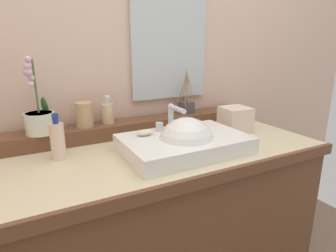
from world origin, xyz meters
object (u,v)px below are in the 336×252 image
(sink_basin, at_px, (185,144))
(soap_dispenser, at_px, (108,112))
(lotion_bottle, at_px, (58,140))
(tissue_box, at_px, (235,120))
(potted_plant, at_px, (39,118))
(tumbler_cup, at_px, (84,115))
(reed_diffuser, at_px, (186,106))
(soap_bar, at_px, (144,132))

(sink_basin, xyz_separation_m, soap_dispenser, (-0.21, 0.34, 0.09))
(sink_basin, bearing_deg, lotion_bottle, 160.31)
(tissue_box, bearing_deg, sink_basin, -161.19)
(potted_plant, distance_m, tumbler_cup, 0.18)
(lotion_bottle, xyz_separation_m, tissue_box, (0.82, -0.04, -0.01))
(potted_plant, xyz_separation_m, lotion_bottle, (0.04, -0.15, -0.06))
(tissue_box, bearing_deg, reed_diffuser, 122.42)
(soap_dispenser, xyz_separation_m, tissue_box, (0.57, -0.22, -0.06))
(reed_diffuser, bearing_deg, tissue_box, -57.58)
(sink_basin, relative_size, tumbler_cup, 4.51)
(sink_basin, bearing_deg, potted_plant, 147.88)
(potted_plant, xyz_separation_m, reed_diffuser, (0.72, 0.03, -0.03))
(sink_basin, height_order, reed_diffuser, reed_diffuser)
(potted_plant, relative_size, lotion_bottle, 1.76)
(potted_plant, bearing_deg, reed_diffuser, 2.60)
(reed_diffuser, bearing_deg, sink_basin, -122.02)
(sink_basin, relative_size, soap_bar, 7.03)
(soap_dispenser, height_order, lotion_bottle, soap_dispenser)
(reed_diffuser, distance_m, tissue_box, 0.27)
(tumbler_cup, height_order, tissue_box, tumbler_cup)
(tumbler_cup, bearing_deg, soap_bar, -51.18)
(soap_bar, height_order, lotion_bottle, lotion_bottle)
(soap_bar, height_order, reed_diffuser, reed_diffuser)
(soap_dispenser, bearing_deg, soap_bar, -72.17)
(sink_basin, bearing_deg, soap_bar, 144.10)
(soap_dispenser, distance_m, reed_diffuser, 0.43)
(reed_diffuser, bearing_deg, soap_bar, -144.65)
(sink_basin, height_order, soap_bar, sink_basin)
(lotion_bottle, bearing_deg, potted_plant, 106.09)
(tumbler_cup, distance_m, lotion_bottle, 0.22)
(tumbler_cup, bearing_deg, reed_diffuser, 2.10)
(soap_dispenser, height_order, tumbler_cup, soap_dispenser)
(soap_bar, distance_m, reed_diffuser, 0.43)
(tissue_box, bearing_deg, lotion_bottle, 177.11)
(potted_plant, height_order, reed_diffuser, potted_plant)
(soap_dispenser, distance_m, tissue_box, 0.62)
(reed_diffuser, height_order, tissue_box, reed_diffuser)
(tumbler_cup, bearing_deg, sink_basin, -45.69)
(soap_dispenser, height_order, tissue_box, soap_dispenser)
(tumbler_cup, bearing_deg, soap_dispenser, 5.59)
(reed_diffuser, bearing_deg, lotion_bottle, -164.79)
(sink_basin, relative_size, soap_dispenser, 3.82)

